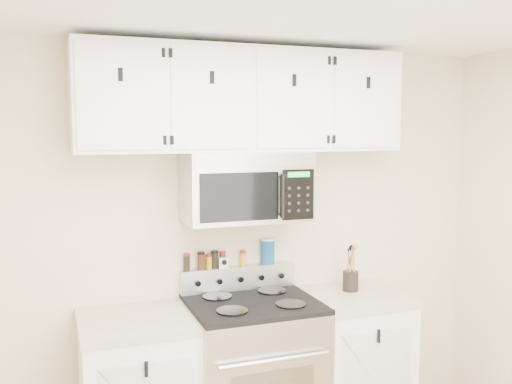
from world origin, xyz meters
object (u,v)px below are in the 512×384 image
at_px(range, 253,375).
at_px(utensil_crock, 350,279).
at_px(salt_canister, 268,251).
at_px(microwave, 246,186).

relative_size(range, utensil_crock, 3.64).
xyz_separation_m(utensil_crock, salt_canister, (-0.51, 0.19, 0.19)).
relative_size(microwave, salt_canister, 4.56).
height_order(range, utensil_crock, utensil_crock).
bearing_deg(salt_canister, range, -125.84).
relative_size(microwave, utensil_crock, 2.52).
xyz_separation_m(range, salt_canister, (0.20, 0.28, 0.70)).
height_order(microwave, salt_canister, microwave).
distance_m(range, salt_canister, 0.78).
xyz_separation_m(range, utensil_crock, (0.71, 0.09, 0.51)).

